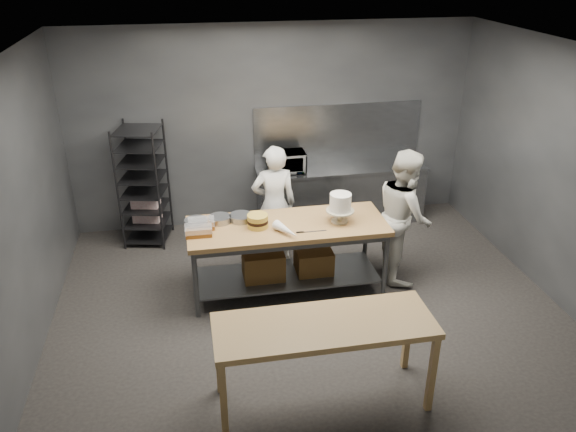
# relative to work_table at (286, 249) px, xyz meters

# --- Properties ---
(ground) EXTENTS (6.00, 6.00, 0.00)m
(ground) POSITION_rel_work_table_xyz_m (0.19, -0.42, -0.57)
(ground) COLOR black
(ground) RESTS_ON ground
(back_wall) EXTENTS (6.00, 0.04, 3.00)m
(back_wall) POSITION_rel_work_table_xyz_m (0.19, 2.08, 0.93)
(back_wall) COLOR #4C4F54
(back_wall) RESTS_ON ground
(work_table) EXTENTS (2.40, 0.90, 0.92)m
(work_table) POSITION_rel_work_table_xyz_m (0.00, 0.00, 0.00)
(work_table) COLOR olive
(work_table) RESTS_ON ground
(near_counter) EXTENTS (2.00, 0.70, 0.90)m
(near_counter) POSITION_rel_work_table_xyz_m (-0.02, -1.97, 0.24)
(near_counter) COLOR olive
(near_counter) RESTS_ON ground
(back_counter) EXTENTS (2.60, 0.60, 0.90)m
(back_counter) POSITION_rel_work_table_xyz_m (1.19, 1.76, -0.12)
(back_counter) COLOR slate
(back_counter) RESTS_ON ground
(splashback_panel) EXTENTS (2.60, 0.02, 0.90)m
(splashback_panel) POSITION_rel_work_table_xyz_m (1.19, 2.06, 0.78)
(splashback_panel) COLOR slate
(splashback_panel) RESTS_ON back_counter
(speed_rack) EXTENTS (0.72, 0.76, 1.75)m
(speed_rack) POSITION_rel_work_table_xyz_m (-1.75, 1.68, 0.28)
(speed_rack) COLOR black
(speed_rack) RESTS_ON ground
(chef_behind) EXTENTS (0.61, 0.41, 1.65)m
(chef_behind) POSITION_rel_work_table_xyz_m (-0.02, 0.78, 0.25)
(chef_behind) COLOR white
(chef_behind) RESTS_ON ground
(chef_right) EXTENTS (0.75, 0.91, 1.72)m
(chef_right) POSITION_rel_work_table_xyz_m (1.54, 0.08, 0.29)
(chef_right) COLOR silver
(chef_right) RESTS_ON ground
(microwave) EXTENTS (0.54, 0.37, 0.30)m
(microwave) POSITION_rel_work_table_xyz_m (0.33, 1.76, 0.48)
(microwave) COLOR black
(microwave) RESTS_ON back_counter
(frosted_cake_stand) EXTENTS (0.34, 0.34, 0.37)m
(frosted_cake_stand) POSITION_rel_work_table_xyz_m (0.65, -0.06, 0.58)
(frosted_cake_stand) COLOR #B9B194
(frosted_cake_stand) RESTS_ON work_table
(layer_cake) EXTENTS (0.25, 0.25, 0.16)m
(layer_cake) POSITION_rel_work_table_xyz_m (-0.35, -0.02, 0.43)
(layer_cake) COLOR gold
(layer_cake) RESTS_ON work_table
(cake_pans) EXTENTS (0.83, 0.32, 0.07)m
(cake_pans) POSITION_rel_work_table_xyz_m (-0.79, 0.19, 0.39)
(cake_pans) COLOR gray
(cake_pans) RESTS_ON work_table
(piping_bag) EXTENTS (0.29, 0.39, 0.12)m
(piping_bag) POSITION_rel_work_table_xyz_m (-0.05, -0.28, 0.41)
(piping_bag) COLOR white
(piping_bag) RESTS_ON work_table
(offset_spatula) EXTENTS (0.36, 0.02, 0.02)m
(offset_spatula) POSITION_rel_work_table_xyz_m (0.20, -0.26, 0.35)
(offset_spatula) COLOR slate
(offset_spatula) RESTS_ON work_table
(pastry_clamshells) EXTENTS (0.35, 0.38, 0.11)m
(pastry_clamshells) POSITION_rel_work_table_xyz_m (-1.03, -0.01, 0.40)
(pastry_clamshells) COLOR #8E5E1C
(pastry_clamshells) RESTS_ON work_table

